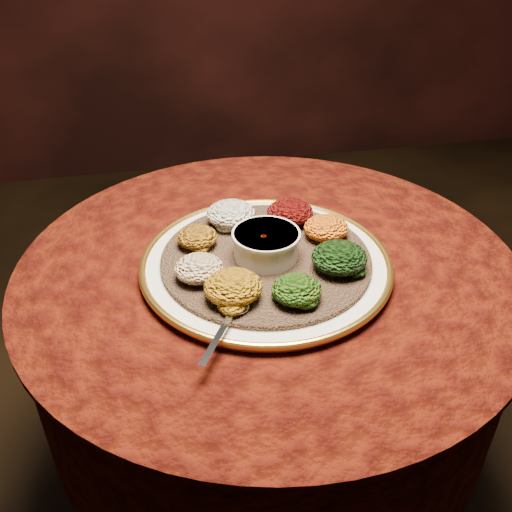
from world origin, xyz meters
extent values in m
plane|color=black|center=(0.00, 0.00, 0.00)|extent=(4.00, 4.00, 0.00)
cylinder|color=black|center=(0.00, 0.00, 0.02)|extent=(0.44, 0.44, 0.04)
cylinder|color=black|center=(0.00, 0.00, 0.34)|extent=(0.12, 0.12, 0.68)
cylinder|color=black|center=(0.00, 0.00, 0.70)|extent=(0.80, 0.80, 0.04)
cylinder|color=#3D0E05|center=(0.00, 0.00, 0.56)|extent=(0.93, 0.93, 0.34)
cylinder|color=#3D0E05|center=(0.00, 0.00, 0.73)|extent=(0.96, 0.96, 0.01)
cylinder|color=silver|center=(-0.01, -0.02, 0.74)|extent=(0.52, 0.52, 0.02)
torus|color=gold|center=(-0.01, -0.02, 0.75)|extent=(0.47, 0.47, 0.01)
cylinder|color=brown|center=(-0.01, -0.02, 0.76)|extent=(0.41, 0.41, 0.01)
cylinder|color=silver|center=(-0.01, -0.02, 0.79)|extent=(0.12, 0.12, 0.05)
cylinder|color=silver|center=(-0.01, -0.02, 0.81)|extent=(0.12, 0.12, 0.01)
cylinder|color=#581B04|center=(-0.01, -0.02, 0.80)|extent=(0.10, 0.10, 0.01)
ellipsoid|color=silver|center=(-0.09, -0.16, 0.77)|extent=(0.05, 0.04, 0.01)
cube|color=silver|center=(-0.13, -0.22, 0.77)|extent=(0.08, 0.12, 0.00)
ellipsoid|color=white|center=(-0.05, 0.11, 0.79)|extent=(0.10, 0.09, 0.05)
ellipsoid|color=black|center=(0.06, 0.09, 0.78)|extent=(0.09, 0.09, 0.04)
ellipsoid|color=#A85B0E|center=(0.12, 0.02, 0.78)|extent=(0.09, 0.08, 0.04)
ellipsoid|color=black|center=(0.11, -0.09, 0.79)|extent=(0.10, 0.10, 0.05)
ellipsoid|color=#A6420A|center=(0.01, -0.15, 0.78)|extent=(0.08, 0.08, 0.04)
ellipsoid|color=#9C660D|center=(-0.09, -0.13, 0.79)|extent=(0.10, 0.09, 0.05)
ellipsoid|color=#730906|center=(-0.14, -0.06, 0.78)|extent=(0.09, 0.08, 0.04)
ellipsoid|color=#8F6511|center=(-0.13, 0.04, 0.78)|extent=(0.08, 0.07, 0.04)
camera|label=1|loc=(-0.20, -0.87, 1.36)|focal=40.00mm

